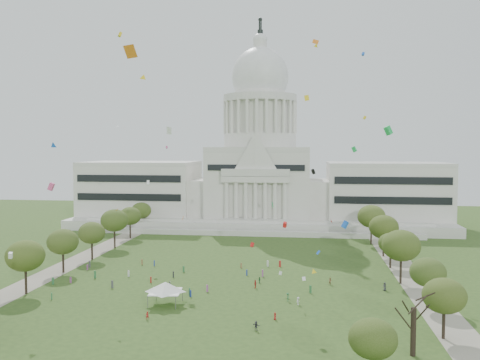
# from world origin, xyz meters

# --- Properties ---
(ground) EXTENTS (400.00, 400.00, 0.00)m
(ground) POSITION_xyz_m (0.00, 0.00, 0.00)
(ground) COLOR #2F4C1C
(ground) RESTS_ON ground
(capitol) EXTENTS (160.00, 64.50, 91.30)m
(capitol) POSITION_xyz_m (0.00, 113.59, 22.30)
(capitol) COLOR beige
(capitol) RESTS_ON ground
(path_left) EXTENTS (8.00, 160.00, 0.04)m
(path_left) POSITION_xyz_m (-48.00, 30.00, 0.02)
(path_left) COLOR gray
(path_left) RESTS_ON ground
(path_right) EXTENTS (8.00, 160.00, 0.04)m
(path_right) POSITION_xyz_m (48.00, 30.00, 0.02)
(path_right) COLOR gray
(path_right) RESTS_ON ground
(row_tree_r_0) EXTENTS (7.67, 7.67, 10.91)m
(row_tree_r_0) POSITION_xyz_m (44.94, -19.59, 7.75)
(row_tree_r_0) COLOR black
(row_tree_r_0) RESTS_ON ground
(row_tree_l_1) EXTENTS (8.86, 8.86, 12.59)m
(row_tree_l_1) POSITION_xyz_m (-44.07, -2.96, 8.95)
(row_tree_l_1) COLOR black
(row_tree_l_1) RESTS_ON ground
(row_tree_r_1) EXTENTS (7.58, 7.58, 10.78)m
(row_tree_r_1) POSITION_xyz_m (46.22, -1.75, 7.66)
(row_tree_r_1) COLOR black
(row_tree_r_1) RESTS_ON ground
(row_tree_l_2) EXTENTS (8.42, 8.42, 11.97)m
(row_tree_l_2) POSITION_xyz_m (-45.04, 17.30, 8.51)
(row_tree_l_2) COLOR black
(row_tree_l_2) RESTS_ON ground
(row_tree_r_2) EXTENTS (9.55, 9.55, 13.58)m
(row_tree_r_2) POSITION_xyz_m (44.17, 17.44, 9.66)
(row_tree_r_2) COLOR black
(row_tree_r_2) RESTS_ON ground
(row_tree_l_3) EXTENTS (8.12, 8.12, 11.55)m
(row_tree_l_3) POSITION_xyz_m (-44.09, 33.92, 8.21)
(row_tree_l_3) COLOR black
(row_tree_l_3) RESTS_ON ground
(row_tree_r_3) EXTENTS (7.01, 7.01, 9.98)m
(row_tree_r_3) POSITION_xyz_m (44.40, 34.48, 7.08)
(row_tree_r_3) COLOR black
(row_tree_r_3) RESTS_ON ground
(row_tree_l_4) EXTENTS (9.29, 9.29, 13.21)m
(row_tree_l_4) POSITION_xyz_m (-44.08, 52.42, 9.39)
(row_tree_l_4) COLOR black
(row_tree_l_4) RESTS_ON ground
(row_tree_r_4) EXTENTS (9.19, 9.19, 13.06)m
(row_tree_r_4) POSITION_xyz_m (44.76, 50.04, 9.29)
(row_tree_r_4) COLOR black
(row_tree_r_4) RESTS_ON ground
(row_tree_l_5) EXTENTS (8.33, 8.33, 11.85)m
(row_tree_l_5) POSITION_xyz_m (-45.22, 71.01, 8.42)
(row_tree_l_5) COLOR black
(row_tree_l_5) RESTS_ON ground
(row_tree_r_5) EXTENTS (9.82, 9.82, 13.96)m
(row_tree_r_5) POSITION_xyz_m (43.49, 70.19, 9.93)
(row_tree_r_5) COLOR black
(row_tree_r_5) RESTS_ON ground
(row_tree_l_6) EXTENTS (8.19, 8.19, 11.64)m
(row_tree_l_6) POSITION_xyz_m (-46.87, 89.14, 8.27)
(row_tree_l_6) COLOR black
(row_tree_l_6) RESTS_ON ground
(row_tree_r_6) EXTENTS (8.42, 8.42, 11.97)m
(row_tree_r_6) POSITION_xyz_m (45.96, 88.13, 8.51)
(row_tree_r_6) COLOR black
(row_tree_r_6) RESTS_ON ground
(near_tree_1) EXTENTS (6.93, 6.93, 9.86)m
(near_tree_1) POSITION_xyz_m (30.00, -40.00, 7.00)
(near_tree_1) COLOR black
(near_tree_1) RESTS_ON ground
(big_bare_tree) EXTENTS (6.00, 5.00, 12.80)m
(big_bare_tree) POSITION_xyz_m (38.00, -28.00, 8.67)
(big_bare_tree) COLOR black
(big_bare_tree) RESTS_ON ground
(event_tent) EXTENTS (10.00, 10.00, 5.09)m
(event_tent) POSITION_xyz_m (-9.58, -6.71, 3.95)
(event_tent) COLOR #4C4C4C
(event_tent) RESTS_ON ground
(person_0) EXTENTS (1.15, 1.15, 2.01)m
(person_0) POSITION_xyz_m (39.28, 10.47, 1.01)
(person_0) COLOR #4C4C51
(person_0) RESTS_ON ground
(person_2) EXTENTS (1.04, 0.82, 1.86)m
(person_2) POSITION_xyz_m (26.67, 14.04, 0.93)
(person_2) COLOR olive
(person_2) RESTS_ON ground
(person_3) EXTENTS (0.63, 1.22, 1.89)m
(person_3) POSITION_xyz_m (16.62, -0.91, 0.94)
(person_3) COLOR #33723F
(person_3) RESTS_ON ground
(person_4) EXTENTS (0.89, 1.28, 1.99)m
(person_4) POSITION_xyz_m (8.45, 8.75, 0.99)
(person_4) COLOR #B21E1E
(person_4) RESTS_ON ground
(person_5) EXTENTS (1.60, 1.58, 1.74)m
(person_5) POSITION_xyz_m (-9.31, 0.70, 0.87)
(person_5) COLOR navy
(person_5) RESTS_ON ground
(person_6) EXTENTS (0.62, 0.80, 1.47)m
(person_6) POSITION_xyz_m (14.58, -13.43, 0.73)
(person_6) COLOR #B21E1E
(person_6) RESTS_ON ground
(person_7) EXTENTS (0.71, 0.64, 1.58)m
(person_7) POSITION_xyz_m (-10.56, -16.46, 0.79)
(person_7) COLOR #B21E1E
(person_7) RESTS_ON ground
(person_8) EXTENTS (0.83, 0.52, 1.67)m
(person_8) POSITION_xyz_m (-12.21, 6.21, 0.84)
(person_8) COLOR silver
(person_8) RESTS_ON ground
(person_9) EXTENTS (1.00, 1.24, 1.71)m
(person_9) POSITION_xyz_m (18.99, -3.22, 0.85)
(person_9) COLOR silver
(person_9) RESTS_ON ground
(person_10) EXTENTS (0.82, 1.06, 1.60)m
(person_10) POSITION_xyz_m (9.07, 13.40, 0.80)
(person_10) COLOR #33723F
(person_10) RESTS_ON ground
(person_11) EXTENTS (1.77, 1.31, 1.78)m
(person_11) POSITION_xyz_m (11.46, -19.84, 0.89)
(person_11) COLOR #4C4C51
(person_11) RESTS_ON ground
(distant_crowd) EXTENTS (64.07, 38.56, 1.94)m
(distant_crowd) POSITION_xyz_m (-14.45, 15.34, 0.85)
(distant_crowd) COLOR #33723F
(distant_crowd) RESTS_ON ground
(kite_swarm) EXTENTS (84.91, 106.07, 57.46)m
(kite_swarm) POSITION_xyz_m (3.22, 7.65, 30.16)
(kite_swarm) COLOR yellow
(kite_swarm) RESTS_ON ground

